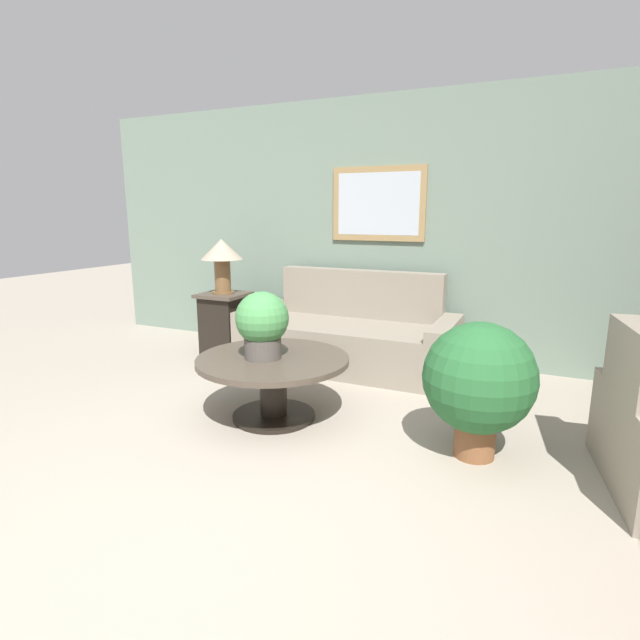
% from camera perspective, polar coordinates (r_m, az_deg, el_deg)
% --- Properties ---
extents(ground_plane, '(20.00, 20.00, 0.00)m').
position_cam_1_polar(ground_plane, '(2.51, -12.17, -24.31)').
color(ground_plane, gray).
extents(wall_back, '(7.48, 0.09, 2.60)m').
position_cam_1_polar(wall_back, '(5.09, 10.55, 10.08)').
color(wall_back, slate).
rests_on(wall_back, ground_plane).
extents(couch_main, '(2.05, 0.90, 0.91)m').
position_cam_1_polar(couch_main, '(4.87, 3.26, -1.96)').
color(couch_main, gray).
rests_on(couch_main, ground_plane).
extents(coffee_table, '(1.10, 1.10, 0.46)m').
position_cam_1_polar(coffee_table, '(3.64, -5.39, -6.15)').
color(coffee_table, black).
rests_on(coffee_table, ground_plane).
extents(side_table, '(0.46, 0.46, 0.65)m').
position_cam_1_polar(side_table, '(5.37, -10.85, -0.33)').
color(side_table, black).
rests_on(side_table, ground_plane).
extents(table_lamp, '(0.43, 0.43, 0.56)m').
position_cam_1_polar(table_lamp, '(5.27, -11.16, 7.29)').
color(table_lamp, brown).
rests_on(table_lamp, side_table).
extents(potted_plant_on_table, '(0.38, 0.38, 0.48)m').
position_cam_1_polar(potted_plant_on_table, '(3.52, -6.62, -0.35)').
color(potted_plant_on_table, '#4C4742').
rests_on(potted_plant_on_table, coffee_table).
extents(potted_plant_floor, '(0.67, 0.67, 0.85)m').
position_cam_1_polar(potted_plant_floor, '(3.16, 17.69, -6.60)').
color(potted_plant_floor, brown).
rests_on(potted_plant_floor, ground_plane).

